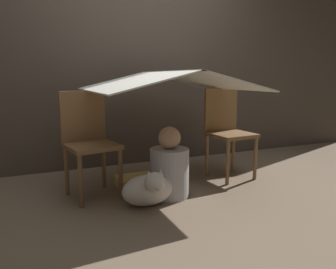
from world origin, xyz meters
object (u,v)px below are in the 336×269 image
Objects in this scene: chair_left at (89,138)px; dog at (149,189)px; person_front at (169,168)px; chair_right at (227,128)px.

chair_left reaches higher than dog.
dog is (-0.24, -0.15, -0.10)m from person_front.
chair_left is 1.48× the size of person_front.
chair_left is at bearing 152.64° from person_front.
chair_right reaches higher than dog.
chair_left is 1.41m from chair_right.
person_front is at bearing 31.14° from dog.
person_front is 1.43× the size of dog.
person_front is at bearing -162.11° from chair_right.
chair_right reaches higher than person_front.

